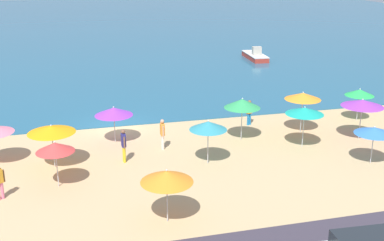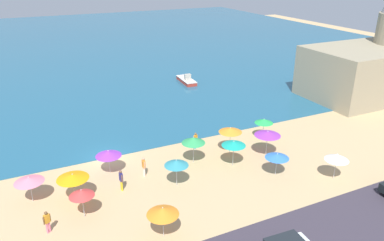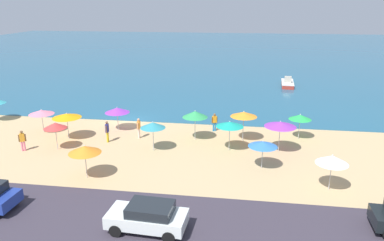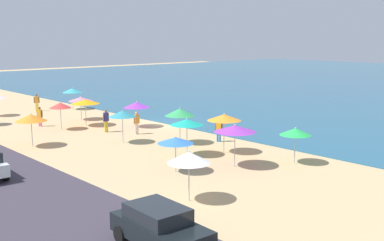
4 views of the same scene
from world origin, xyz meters
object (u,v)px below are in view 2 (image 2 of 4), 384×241
(beach_umbrella_12, at_px, (163,211))
(bather_4, at_px, (121,179))
(beach_umbrella_1, at_px, (264,121))
(beach_umbrella_9, at_px, (108,153))
(beach_umbrella_8, at_px, (81,193))
(beach_umbrella_13, at_px, (337,157))
(beach_umbrella_11, at_px, (176,163))
(beach_umbrella_6, at_px, (234,144))
(beach_umbrella_2, at_px, (29,180))
(bather_1, at_px, (144,166))
(beach_umbrella_5, at_px, (230,130))
(bather_0, at_px, (47,221))
(bather_2, at_px, (196,140))
(beach_umbrella_0, at_px, (268,133))
(beach_umbrella_14, at_px, (193,140))
(beach_umbrella_10, at_px, (277,156))
(harbor_fortress, at_px, (379,61))
(skiff_nearshore, at_px, (186,80))
(beach_umbrella_7, at_px, (73,177))

(beach_umbrella_12, xyz_separation_m, bather_4, (-1.00, 6.60, -0.99))
(beach_umbrella_1, distance_m, beach_umbrella_9, 16.14)
(beach_umbrella_8, bearing_deg, beach_umbrella_13, -10.83)
(beach_umbrella_8, distance_m, beach_umbrella_11, 7.70)
(beach_umbrella_11, relative_size, bather_4, 1.32)
(beach_umbrella_6, relative_size, beach_umbrella_13, 1.02)
(beach_umbrella_2, distance_m, beach_umbrella_12, 11.09)
(beach_umbrella_2, height_order, bather_1, beach_umbrella_2)
(beach_umbrella_1, bearing_deg, bather_1, -172.28)
(beach_umbrella_13, distance_m, bather_4, 17.81)
(bather_1, bearing_deg, beach_umbrella_5, 4.09)
(bather_0, height_order, bather_2, bather_0)
(beach_umbrella_0, height_order, beach_umbrella_8, beach_umbrella_0)
(bather_0, bearing_deg, beach_umbrella_0, 7.97)
(beach_umbrella_9, relative_size, beach_umbrella_11, 0.92)
(bather_1, bearing_deg, beach_umbrella_14, 3.70)
(beach_umbrella_9, bearing_deg, beach_umbrella_8, -121.09)
(beach_umbrella_12, bearing_deg, beach_umbrella_10, 15.41)
(bather_4, distance_m, harbor_fortress, 39.59)
(beach_umbrella_10, relative_size, bather_1, 1.17)
(bather_4, bearing_deg, beach_umbrella_12, -81.38)
(beach_umbrella_10, distance_m, bather_0, 18.56)
(beach_umbrella_13, xyz_separation_m, bather_0, (-22.61, 3.17, -1.12))
(beach_umbrella_2, relative_size, bather_2, 1.32)
(beach_umbrella_5, bearing_deg, bather_2, 140.37)
(bather_1, bearing_deg, beach_umbrella_1, 7.72)
(beach_umbrella_12, bearing_deg, beach_umbrella_1, 33.10)
(beach_umbrella_9, xyz_separation_m, bather_4, (0.18, -3.14, -0.85))
(skiff_nearshore, bearing_deg, harbor_fortress, -36.56)
(bather_4, bearing_deg, beach_umbrella_5, 9.83)
(beach_umbrella_9, distance_m, beach_umbrella_13, 19.23)
(beach_umbrella_13, bearing_deg, skiff_nearshore, 89.44)
(bather_0, bearing_deg, bather_2, 25.63)
(beach_umbrella_8, xyz_separation_m, bather_1, (5.72, 3.49, -1.01))
(beach_umbrella_1, xyz_separation_m, skiff_nearshore, (1.06, 21.33, -1.53))
(beach_umbrella_8, distance_m, bather_0, 2.80)
(beach_umbrella_7, xyz_separation_m, beach_umbrella_9, (3.42, 2.90, -0.19))
(beach_umbrella_14, bearing_deg, bather_4, -167.26)
(beach_umbrella_2, xyz_separation_m, beach_umbrella_13, (23.33, -7.50, 0.16))
(beach_umbrella_8, bearing_deg, beach_umbrella_9, 58.91)
(beach_umbrella_2, distance_m, beach_umbrella_9, 6.64)
(beach_umbrella_10, height_order, beach_umbrella_11, beach_umbrella_11)
(beach_umbrella_13, bearing_deg, beach_umbrella_8, 169.17)
(beach_umbrella_5, distance_m, beach_umbrella_12, 13.32)
(bather_1, distance_m, bather_4, 2.68)
(beach_umbrella_13, relative_size, bather_2, 1.44)
(beach_umbrella_0, relative_size, bather_4, 1.39)
(beach_umbrella_0, distance_m, beach_umbrella_10, 3.64)
(beach_umbrella_5, relative_size, bather_2, 1.57)
(beach_umbrella_1, height_order, beach_umbrella_9, beach_umbrella_1)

